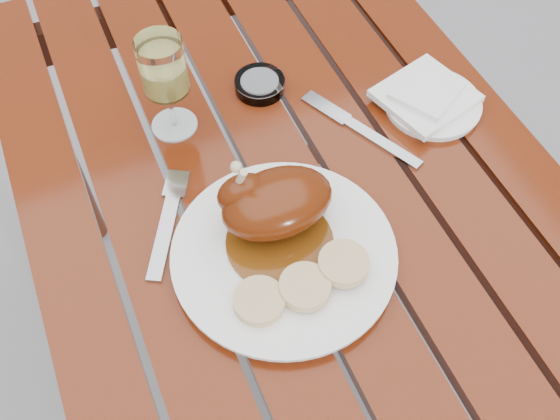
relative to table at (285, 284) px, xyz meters
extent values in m
plane|color=slate|center=(0.00, 0.00, -0.38)|extent=(60.00, 60.00, 0.00)
cube|color=maroon|center=(0.00, 0.00, 0.00)|extent=(0.80, 1.20, 0.75)
cylinder|color=white|center=(-0.07, -0.14, 0.39)|extent=(0.39, 0.39, 0.02)
cylinder|color=#592C0A|center=(-0.07, -0.12, 0.40)|extent=(0.15, 0.15, 0.00)
ellipsoid|color=#641F07|center=(-0.05, -0.09, 0.44)|extent=(0.16, 0.11, 0.08)
ellipsoid|color=#641F07|center=(-0.09, -0.06, 0.45)|extent=(0.08, 0.05, 0.06)
cylinder|color=#C6B28C|center=(-0.10, -0.06, 0.47)|extent=(0.02, 0.04, 0.08)
cylinder|color=#E1BF89|center=(-0.13, -0.20, 0.40)|extent=(0.07, 0.07, 0.02)
cylinder|color=#E1BF89|center=(-0.07, -0.21, 0.41)|extent=(0.07, 0.07, 0.02)
cylinder|color=#E1BF89|center=(0.00, -0.20, 0.41)|extent=(0.07, 0.07, 0.02)
cylinder|color=#CFC75E|center=(-0.13, 0.16, 0.46)|extent=(0.09, 0.09, 0.18)
cylinder|color=white|center=(0.28, 0.03, 0.38)|extent=(0.17, 0.17, 0.01)
cube|color=white|center=(0.27, 0.04, 0.39)|extent=(0.17, 0.17, 0.01)
cylinder|color=#B2B7BC|center=(0.03, 0.18, 0.39)|extent=(0.10, 0.10, 0.02)
cube|color=gray|center=(-0.20, -0.03, 0.38)|extent=(0.10, 0.17, 0.01)
cube|color=gray|center=(0.15, 0.02, 0.38)|extent=(0.10, 0.19, 0.01)
camera|label=1|loc=(-0.25, -0.54, 1.15)|focal=40.00mm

